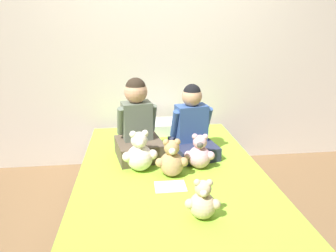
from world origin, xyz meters
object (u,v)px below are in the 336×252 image
teddy_bear_held_by_right_child (199,154)px  sign_card (170,186)px  teddy_bear_at_foot_of_bed (203,202)px  pillow_at_headboard (161,127)px  child_on_left (138,126)px  teddy_bear_held_by_left_child (140,154)px  bed (170,194)px  child_on_right (192,128)px  teddy_bear_between_children (172,160)px

teddy_bear_held_by_right_child → sign_card: teddy_bear_held_by_right_child is taller
teddy_bear_at_foot_of_bed → pillow_at_headboard: bearing=102.3°
teddy_bear_held_by_right_child → child_on_left: bearing=159.8°
teddy_bear_held_by_left_child → sign_card: (0.20, -0.27, -0.13)m
child_on_left → bed: bearing=-57.4°
child_on_right → teddy_bear_between_children: 0.45m
teddy_bear_between_children → teddy_bear_at_foot_of_bed: 0.53m
sign_card → child_on_left: bearing=110.9°
teddy_bear_held_by_right_child → sign_card: size_ratio=1.30×
sign_card → teddy_bear_at_foot_of_bed: bearing=-68.6°
teddy_bear_at_foot_of_bed → sign_card: (-0.14, 0.35, -0.10)m
teddy_bear_held_by_right_child → sign_card: bearing=-123.9°
teddy_bear_at_foot_of_bed → sign_card: 0.39m
teddy_bear_held_by_left_child → pillow_at_headboard: (0.23, 0.82, -0.08)m
bed → child_on_left: 0.60m
teddy_bear_held_by_left_child → sign_card: bearing=-60.8°
bed → child_on_right: 0.57m
teddy_bear_held_by_right_child → teddy_bear_at_foot_of_bed: (-0.12, -0.61, -0.01)m
child_on_left → sign_card: 0.62m
child_on_left → teddy_bear_between_children: size_ratio=2.31×
pillow_at_headboard → child_on_right: bearing=-69.2°
teddy_bear_between_children → pillow_at_headboard: size_ratio=0.53×
bed → teddy_bear_held_by_right_child: 0.41m
teddy_bear_at_foot_of_bed → pillow_at_headboard: (-0.10, 1.44, -0.05)m
child_on_right → pillow_at_headboard: 0.62m
pillow_at_headboard → teddy_bear_at_foot_of_bed: bearing=-85.9°
teddy_bear_held_by_left_child → teddy_bear_between_children: teddy_bear_held_by_left_child is taller
bed → child_on_right: bearing=49.8°
child_on_left → teddy_bear_between_children: child_on_left is taller
teddy_bear_held_by_right_child → child_on_right: bearing=101.6°
child_on_right → teddy_bear_between_children: child_on_right is taller
teddy_bear_held_by_right_child → pillow_at_headboard: size_ratio=0.51×
pillow_at_headboard → sign_card: bearing=-91.9°
child_on_left → teddy_bear_at_foot_of_bed: (0.34, -0.88, -0.16)m
bed → teddy_bear_held_by_left_child: teddy_bear_held_by_left_child is taller
bed → teddy_bear_held_by_left_child: 0.43m
child_on_left → teddy_bear_held_by_left_child: size_ratio=2.08×
teddy_bear_held_by_right_child → pillow_at_headboard: 0.86m
child_on_right → teddy_bear_between_children: size_ratio=2.09×
child_on_left → sign_card: (0.20, -0.53, -0.26)m
teddy_bear_at_foot_of_bed → sign_card: size_ratio=1.14×
teddy_bear_at_foot_of_bed → pillow_at_headboard: size_ratio=0.45×
child_on_right → sign_card: child_on_right is taller
bed → sign_card: sign_card is taller
child_on_right → teddy_bear_held_by_right_child: bearing=-99.7°
teddy_bear_between_children → sign_card: (-0.03, -0.16, -0.12)m
child_on_left → child_on_right: 0.45m
bed → teddy_bear_held_by_left_child: bearing=-178.0°
teddy_bear_between_children → teddy_bear_at_foot_of_bed: size_ratio=1.17×
child_on_left → teddy_bear_held_by_right_child: 0.55m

